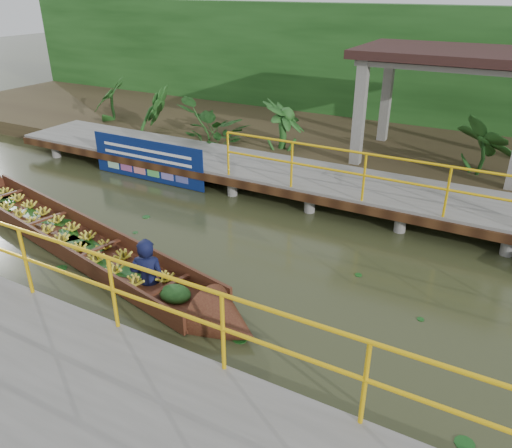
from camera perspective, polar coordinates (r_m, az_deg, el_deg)
The scene contains 9 objects.
ground at distance 9.46m, azimuth -6.03°, elevation -3.33°, with size 80.00×80.00×0.00m, color #283018.
land_strip at distance 15.64m, azimuth 9.81°, elevation 9.28°, with size 30.00×8.00×0.45m, color #34281A.
far_dock at distance 11.96m, azimuth 3.27°, elevation 5.70°, with size 16.00×2.06×1.66m.
near_dock at distance 6.28m, azimuth -21.20°, elevation -19.49°, with size 18.00×2.40×1.73m.
pavilion at distance 13.26m, azimuth 21.58°, elevation 16.48°, with size 4.40×3.00×3.00m.
foliage_backdrop at distance 17.59m, azimuth 13.16°, elevation 16.77°, with size 30.00×0.80×4.00m, color #184114.
vendor_boat at distance 10.09m, azimuth -19.61°, elevation -1.44°, with size 9.52×2.89×2.04m.
blue_banner at distance 12.97m, azimuth -12.33°, elevation 7.13°, with size 3.41×0.04×1.07m.
tropical_plants at distance 13.90m, azimuth 2.19°, elevation 11.10°, with size 13.96×0.96×1.20m.
Camera 1 is at (4.83, -6.71, 4.60)m, focal length 35.00 mm.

